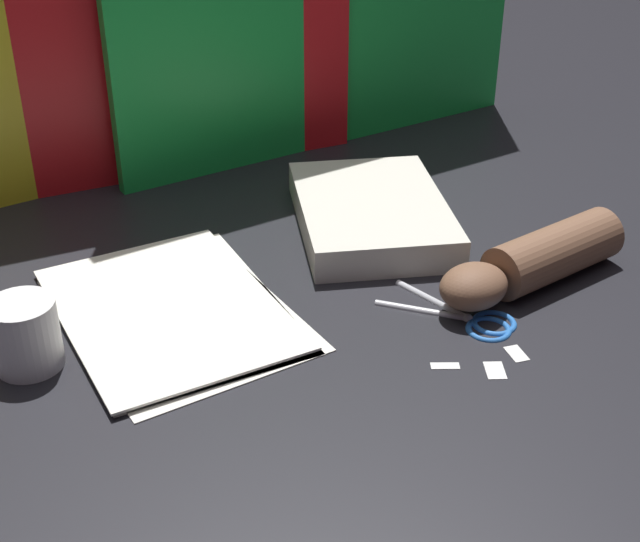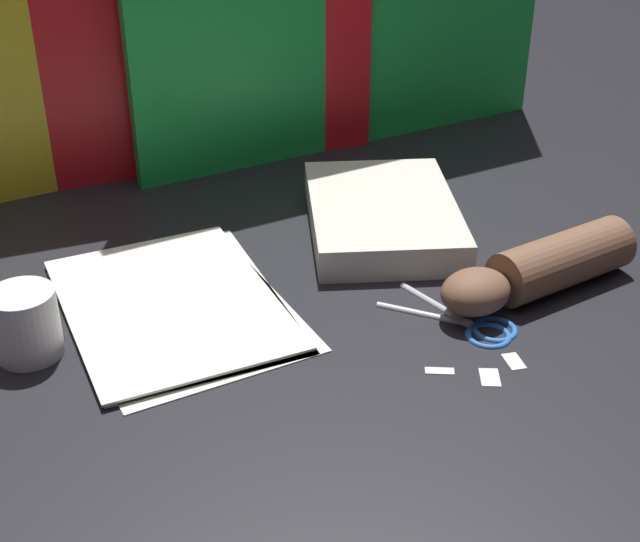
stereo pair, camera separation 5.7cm
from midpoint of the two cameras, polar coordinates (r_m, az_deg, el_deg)
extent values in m
plane|color=black|center=(1.02, -0.31, -2.80)|extent=(6.00, 6.00, 0.00)
cube|color=red|center=(1.33, -7.04, 16.84)|extent=(0.56, 0.03, 0.51)
cube|color=white|center=(1.04, -7.43, -2.45)|extent=(0.26, 0.33, 0.00)
cube|color=white|center=(1.04, -7.61, -2.07)|extent=(0.23, 0.31, 0.00)
cube|color=white|center=(1.04, -8.04, -2.04)|extent=(0.24, 0.32, 0.00)
cube|color=silver|center=(1.20, 5.39, 3.55)|extent=(0.27, 0.32, 0.04)
sphere|color=silver|center=(1.02, 11.10, -3.20)|extent=(0.01, 0.01, 0.01)
cylinder|color=silver|center=(1.03, 8.16, -2.61)|extent=(0.08, 0.08, 0.01)
torus|color=blue|center=(1.02, 12.73, -3.53)|extent=(0.07, 0.07, 0.01)
cylinder|color=silver|center=(1.05, 8.89, -1.96)|extent=(0.04, 0.11, 0.01)
torus|color=blue|center=(1.00, 12.36, -3.92)|extent=(0.06, 0.06, 0.01)
cylinder|color=brown|center=(1.11, 16.66, 0.63)|extent=(0.19, 0.10, 0.07)
ellipsoid|color=brown|center=(1.02, 11.52, -1.33)|extent=(0.09, 0.08, 0.05)
cube|color=white|center=(0.94, 12.55, -6.68)|extent=(0.03, 0.04, 0.00)
cube|color=white|center=(0.94, 9.41, -6.34)|extent=(0.03, 0.02, 0.00)
cube|color=white|center=(0.97, 13.97, -5.64)|extent=(0.02, 0.03, 0.00)
cylinder|color=white|center=(0.98, -16.74, -3.28)|extent=(0.07, 0.07, 0.08)
camera|label=1|loc=(0.03, -88.34, 0.96)|focal=50.00mm
camera|label=2|loc=(0.03, 91.66, -0.96)|focal=50.00mm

